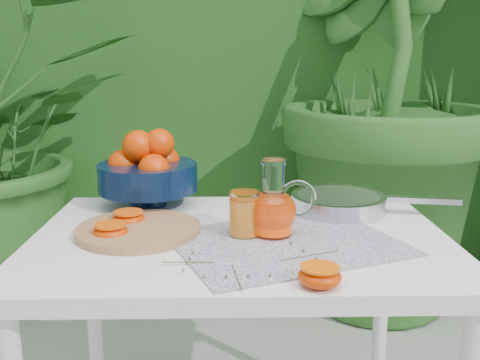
{
  "coord_description": "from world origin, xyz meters",
  "views": [
    {
      "loc": [
        0.08,
        -1.29,
        1.17
      ],
      "look_at": [
        0.1,
        -0.03,
        0.88
      ],
      "focal_mm": 40.0,
      "sensor_mm": 36.0,
      "label": 1
    }
  ],
  "objects_px": {
    "fruit_bowl": "(147,171)",
    "juice_pitcher": "(274,209)",
    "cutting_board": "(139,230)",
    "white_table": "(240,265)",
    "saute_pan": "(340,202)"
  },
  "relations": [
    {
      "from": "fruit_bowl",
      "to": "juice_pitcher",
      "type": "relative_size",
      "value": 2.01
    },
    {
      "from": "white_table",
      "to": "juice_pitcher",
      "type": "height_order",
      "value": "juice_pitcher"
    },
    {
      "from": "fruit_bowl",
      "to": "white_table",
      "type": "bearing_deg",
      "value": -45.39
    },
    {
      "from": "juice_pitcher",
      "to": "white_table",
      "type": "bearing_deg",
      "value": 166.55
    },
    {
      "from": "cutting_board",
      "to": "juice_pitcher",
      "type": "xyz_separation_m",
      "value": [
        0.33,
        -0.02,
        0.06
      ]
    },
    {
      "from": "fruit_bowl",
      "to": "cutting_board",
      "type": "bearing_deg",
      "value": -87.08
    },
    {
      "from": "juice_pitcher",
      "to": "saute_pan",
      "type": "bearing_deg",
      "value": 45.71
    },
    {
      "from": "juice_pitcher",
      "to": "saute_pan",
      "type": "relative_size",
      "value": 0.39
    },
    {
      "from": "white_table",
      "to": "juice_pitcher",
      "type": "distance_m",
      "value": 0.17
    },
    {
      "from": "cutting_board",
      "to": "juice_pitcher",
      "type": "relative_size",
      "value": 1.63
    },
    {
      "from": "white_table",
      "to": "juice_pitcher",
      "type": "relative_size",
      "value": 5.43
    },
    {
      "from": "white_table",
      "to": "saute_pan",
      "type": "xyz_separation_m",
      "value": [
        0.28,
        0.19,
        0.11
      ]
    },
    {
      "from": "cutting_board",
      "to": "fruit_bowl",
      "type": "xyz_separation_m",
      "value": [
        -0.01,
        0.26,
        0.09
      ]
    },
    {
      "from": "white_table",
      "to": "juice_pitcher",
      "type": "xyz_separation_m",
      "value": [
        0.08,
        -0.02,
        0.15
      ]
    },
    {
      "from": "white_table",
      "to": "saute_pan",
      "type": "bearing_deg",
      "value": 33.58
    }
  ]
}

